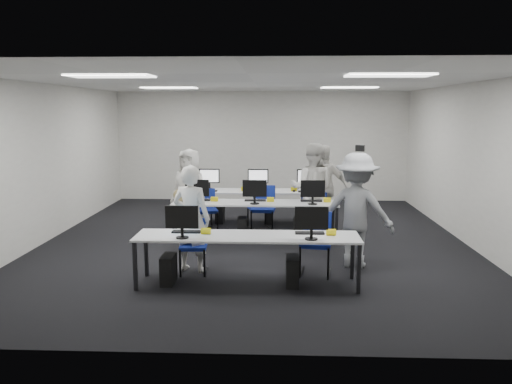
{
  "coord_description": "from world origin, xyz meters",
  "views": [
    {
      "loc": [
        0.41,
        -9.31,
        2.5
      ],
      "look_at": [
        0.04,
        -0.22,
        1.0
      ],
      "focal_mm": 35.0,
      "sensor_mm": 36.0,
      "label": 1
    }
  ],
  "objects_px": {
    "chair_1": "(316,255)",
    "chair_6": "(260,216)",
    "student_0": "(191,219)",
    "desk_mid": "(255,205)",
    "student_2": "(190,189)",
    "chair_3": "(263,218)",
    "chair_7": "(309,217)",
    "student_3": "(323,188)",
    "chair_4": "(315,221)",
    "chair_0": "(194,256)",
    "photographer": "(356,210)",
    "student_1": "(312,188)",
    "desk_front": "(247,239)",
    "chair_5": "(199,215)",
    "chair_2": "(207,219)"
  },
  "relations": [
    {
      "from": "chair_1",
      "to": "chair_6",
      "type": "height_order",
      "value": "chair_1"
    },
    {
      "from": "student_0",
      "to": "desk_mid",
      "type": "bearing_deg",
      "value": -97.67
    },
    {
      "from": "student_0",
      "to": "student_2",
      "type": "relative_size",
      "value": 0.99
    },
    {
      "from": "chair_3",
      "to": "student_2",
      "type": "xyz_separation_m",
      "value": [
        -1.56,
        0.3,
        0.55
      ]
    },
    {
      "from": "chair_7",
      "to": "student_3",
      "type": "bearing_deg",
      "value": -10.95
    },
    {
      "from": "desk_mid",
      "to": "chair_7",
      "type": "distance_m",
      "value": 1.45
    },
    {
      "from": "chair_4",
      "to": "student_0",
      "type": "relative_size",
      "value": 0.5
    },
    {
      "from": "desk_mid",
      "to": "student_2",
      "type": "distance_m",
      "value": 1.64
    },
    {
      "from": "chair_3",
      "to": "chair_7",
      "type": "bearing_deg",
      "value": 23.59
    },
    {
      "from": "student_2",
      "to": "student_3",
      "type": "relative_size",
      "value": 0.95
    },
    {
      "from": "chair_0",
      "to": "chair_7",
      "type": "relative_size",
      "value": 0.95
    },
    {
      "from": "student_3",
      "to": "photographer",
      "type": "xyz_separation_m",
      "value": [
        0.31,
        -2.47,
        0.02
      ]
    },
    {
      "from": "photographer",
      "to": "desk_mid",
      "type": "bearing_deg",
      "value": -27.0
    },
    {
      "from": "chair_0",
      "to": "chair_4",
      "type": "bearing_deg",
      "value": 47.61
    },
    {
      "from": "chair_4",
      "to": "chair_7",
      "type": "distance_m",
      "value": 0.39
    },
    {
      "from": "desk_mid",
      "to": "chair_1",
      "type": "bearing_deg",
      "value": -63.8
    },
    {
      "from": "chair_4",
      "to": "photographer",
      "type": "bearing_deg",
      "value": -63.57
    },
    {
      "from": "student_0",
      "to": "photographer",
      "type": "relative_size",
      "value": 0.91
    },
    {
      "from": "photographer",
      "to": "student_1",
      "type": "bearing_deg",
      "value": -58.61
    },
    {
      "from": "chair_0",
      "to": "chair_7",
      "type": "height_order",
      "value": "chair_7"
    },
    {
      "from": "chair_3",
      "to": "chair_6",
      "type": "height_order",
      "value": "chair_3"
    },
    {
      "from": "desk_front",
      "to": "student_2",
      "type": "height_order",
      "value": "student_2"
    },
    {
      "from": "chair_7",
      "to": "chair_1",
      "type": "bearing_deg",
      "value": -97.06
    },
    {
      "from": "chair_3",
      "to": "student_1",
      "type": "xyz_separation_m",
      "value": [
        1.0,
        0.06,
        0.62
      ]
    },
    {
      "from": "desk_mid",
      "to": "student_1",
      "type": "relative_size",
      "value": 1.74
    },
    {
      "from": "chair_5",
      "to": "student_3",
      "type": "distance_m",
      "value": 2.68
    },
    {
      "from": "student_1",
      "to": "photographer",
      "type": "relative_size",
      "value": 1.0
    },
    {
      "from": "student_0",
      "to": "student_3",
      "type": "bearing_deg",
      "value": -112.52
    },
    {
      "from": "chair_2",
      "to": "chair_6",
      "type": "relative_size",
      "value": 0.98
    },
    {
      "from": "chair_1",
      "to": "photographer",
      "type": "height_order",
      "value": "photographer"
    },
    {
      "from": "chair_4",
      "to": "chair_5",
      "type": "distance_m",
      "value": 2.48
    },
    {
      "from": "student_3",
      "to": "desk_front",
      "type": "bearing_deg",
      "value": -115.82
    },
    {
      "from": "desk_front",
      "to": "student_0",
      "type": "xyz_separation_m",
      "value": [
        -0.9,
        0.59,
        0.16
      ]
    },
    {
      "from": "chair_0",
      "to": "chair_5",
      "type": "distance_m",
      "value": 2.96
    },
    {
      "from": "desk_mid",
      "to": "student_1",
      "type": "xyz_separation_m",
      "value": [
        1.14,
        0.57,
        0.24
      ]
    },
    {
      "from": "chair_5",
      "to": "desk_front",
      "type": "bearing_deg",
      "value": -55.84
    },
    {
      "from": "chair_5",
      "to": "student_2",
      "type": "bearing_deg",
      "value": -154.1
    },
    {
      "from": "desk_front",
      "to": "chair_3",
      "type": "xyz_separation_m",
      "value": [
        0.15,
        3.1,
        -0.38
      ]
    },
    {
      "from": "student_0",
      "to": "chair_0",
      "type": "bearing_deg",
      "value": 129.22
    },
    {
      "from": "chair_5",
      "to": "chair_4",
      "type": "bearing_deg",
      "value": 5.37
    },
    {
      "from": "chair_1",
      "to": "chair_4",
      "type": "relative_size",
      "value": 1.13
    },
    {
      "from": "desk_front",
      "to": "photographer",
      "type": "distance_m",
      "value": 1.94
    },
    {
      "from": "student_1",
      "to": "chair_1",
      "type": "bearing_deg",
      "value": 97.83
    },
    {
      "from": "chair_1",
      "to": "student_3",
      "type": "xyz_separation_m",
      "value": [
        0.35,
        2.88,
        0.6
      ]
    },
    {
      "from": "chair_5",
      "to": "student_0",
      "type": "distance_m",
      "value": 2.92
    },
    {
      "from": "chair_6",
      "to": "desk_front",
      "type": "bearing_deg",
      "value": -111.9
    },
    {
      "from": "chair_4",
      "to": "student_1",
      "type": "xyz_separation_m",
      "value": [
        -0.07,
        0.12,
        0.66
      ]
    },
    {
      "from": "chair_1",
      "to": "student_3",
      "type": "bearing_deg",
      "value": 92.53
    },
    {
      "from": "chair_6",
      "to": "chair_7",
      "type": "height_order",
      "value": "chair_6"
    },
    {
      "from": "desk_front",
      "to": "chair_1",
      "type": "relative_size",
      "value": 3.4
    }
  ]
}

